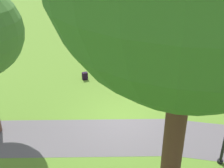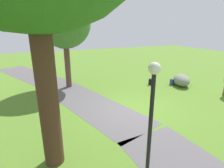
# 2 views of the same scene
# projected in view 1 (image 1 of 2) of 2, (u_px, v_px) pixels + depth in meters

# --- Properties ---
(ground_plane) EXTENTS (48.00, 48.00, 0.00)m
(ground_plane) POSITION_uv_depth(u_px,v_px,m) (125.00, 119.00, 12.56)
(ground_plane) COLOR #547C28
(footpath_segment_mid) EXTENTS (8.33, 4.49, 0.01)m
(footpath_segment_mid) POSITION_uv_depth(u_px,v_px,m) (69.00, 137.00, 11.50)
(footpath_segment_mid) COLOR #595458
(footpath_segment_mid) RESTS_ON ground
(lawn_boulder) EXTENTS (1.86, 1.60, 0.76)m
(lawn_boulder) POSITION_uv_depth(u_px,v_px,m) (112.00, 62.00, 17.03)
(lawn_boulder) COLOR gray
(lawn_boulder) RESTS_ON ground
(woman_with_handbag) EXTENTS (0.52, 0.29, 1.59)m
(woman_with_handbag) POSITION_uv_depth(u_px,v_px,m) (157.00, 52.00, 17.05)
(woman_with_handbag) COLOR olive
(woman_with_handbag) RESTS_ON ground
(man_near_boulder) EXTENTS (0.31, 0.51, 1.80)m
(man_near_boulder) POSITION_uv_depth(u_px,v_px,m) (195.00, 64.00, 15.09)
(man_near_boulder) COLOR #C6BE92
(man_near_boulder) RESTS_ON ground
(handbag_on_grass) EXTENTS (0.38, 0.38, 0.31)m
(handbag_on_grass) POSITION_uv_depth(u_px,v_px,m) (170.00, 63.00, 17.54)
(handbag_on_grass) COLOR brown
(handbag_on_grass) RESTS_ON ground
(backpack_by_boulder) EXTENTS (0.34, 0.34, 0.40)m
(backpack_by_boulder) POSITION_uv_depth(u_px,v_px,m) (103.00, 67.00, 16.85)
(backpack_by_boulder) COLOR navy
(backpack_by_boulder) RESTS_ON ground
(spare_backpack_on_lawn) EXTENTS (0.35, 0.35, 0.40)m
(spare_backpack_on_lawn) POSITION_uv_depth(u_px,v_px,m) (85.00, 76.00, 15.87)
(spare_backpack_on_lawn) COLOR black
(spare_backpack_on_lawn) RESTS_ON ground
(frisbee_on_grass) EXTENTS (0.25, 0.25, 0.02)m
(frisbee_on_grass) POSITION_uv_depth(u_px,v_px,m) (217.00, 105.00, 13.61)
(frisbee_on_grass) COLOR white
(frisbee_on_grass) RESTS_ON ground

